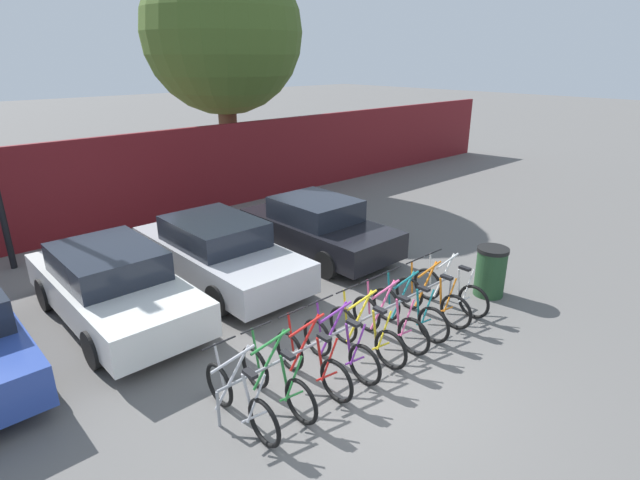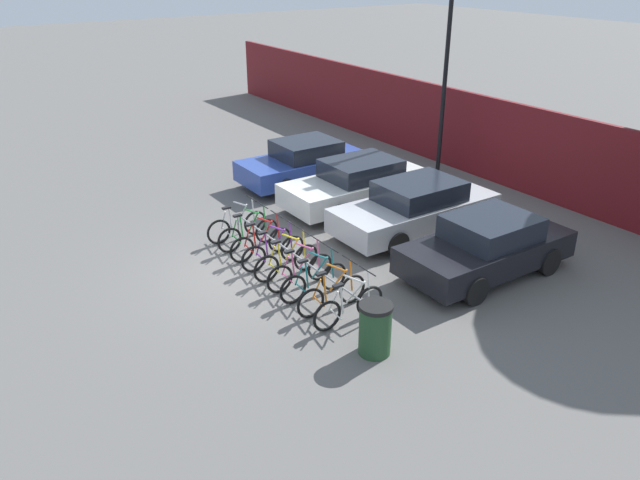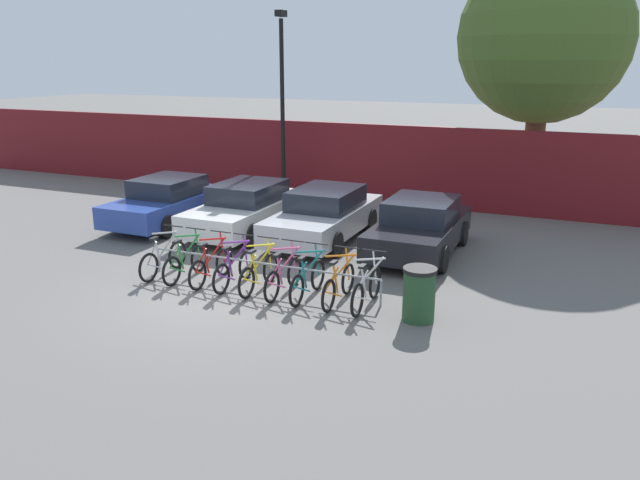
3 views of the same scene
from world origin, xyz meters
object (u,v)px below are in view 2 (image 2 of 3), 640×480
object	(u,v)px
bicycle_yellow	(287,261)
car_silver	(416,208)
bicycle_silver	(237,226)
car_white	(358,184)
bicycle_green	(248,234)
bicycle_pink	(300,271)
bicycle_teal	(314,281)
trash_bin	(375,329)
lamp_post	(446,69)
bike_rack	(291,254)
bicycle_red	(261,243)
car_blue	(304,163)
bicycle_white	(349,306)
bicycle_orange	(332,294)
car_black	(487,246)
bicycle_purple	(273,252)

from	to	relation	value
bicycle_yellow	car_silver	distance (m)	4.14
bicycle_silver	car_white	bearing A→B (deg)	90.95
bicycle_green	bicycle_pink	world-z (taller)	same
bicycle_teal	trash_bin	world-z (taller)	bicycle_teal
lamp_post	trash_bin	xyz separation A→B (m)	(6.90, -8.19, -2.94)
bike_rack	bicycle_red	world-z (taller)	bicycle_red
bicycle_green	bicycle_yellow	distance (m)	1.84
bicycle_red	bike_rack	bearing A→B (deg)	7.84
bicycle_silver	car_blue	size ratio (longest dim) A/B	0.41
bicycle_red	car_white	size ratio (longest dim) A/B	0.38
bicycle_pink	car_blue	xyz separation A→B (m)	(-5.69, 3.76, 0.31)
bicycle_silver	bicycle_yellow	bearing A→B (deg)	-0.58
bike_rack	bicycle_teal	world-z (taller)	bicycle_teal
bicycle_white	bicycle_orange	bearing A→B (deg)	178.69
bicycle_green	bicycle_pink	xyz separation A→B (m)	(2.43, 0.00, 0.00)
bicycle_silver	trash_bin	size ratio (longest dim) A/B	1.66
bicycle_green	bicycle_pink	size ratio (longest dim) A/B	1.00
car_black	bicycle_yellow	bearing A→B (deg)	-122.34
bike_rack	bicycle_white	world-z (taller)	bicycle_white
bicycle_silver	bicycle_yellow	xyz separation A→B (m)	(2.45, 0.00, 0.00)
bicycle_purple	bicycle_pink	size ratio (longest dim) A/B	1.00
bicycle_orange	car_blue	size ratio (longest dim) A/B	0.41
bicycle_purple	car_black	xyz separation A→B (m)	(3.05, 3.86, 0.31)
car_white	car_black	distance (m)	5.01
bicycle_red	car_silver	xyz separation A→B (m)	(0.95, 4.12, 0.31)
lamp_post	trash_bin	size ratio (longest dim) A/B	6.03
bicycle_teal	bicycle_purple	bearing A→B (deg)	177.05
bicycle_purple	bicycle_yellow	xyz separation A→B (m)	(0.60, 0.00, 0.00)
bike_rack	bicycle_pink	world-z (taller)	bicycle_pink
car_silver	lamp_post	distance (m)	5.71
bicycle_pink	lamp_post	xyz separation A→B (m)	(-3.98, 7.97, 3.08)
bicycle_red	bicycle_pink	xyz separation A→B (m)	(1.77, 0.00, 0.00)
bicycle_red	bicycle_teal	distance (m)	2.32
car_black	bicycle_green	bearing A→B (deg)	-138.00
bike_rack	bicycle_silver	xyz separation A→B (m)	(-2.43, -0.15, -0.13)
bicycle_yellow	trash_bin	xyz separation A→B (m)	(3.50, -0.22, 0.14)
bicycle_white	bicycle_red	bearing A→B (deg)	178.69
bicycle_white	lamp_post	size ratio (longest dim) A/B	0.28
bicycle_white	lamp_post	distance (m)	10.33
bicycle_orange	car_black	distance (m)	3.93
bicycle_purple	car_black	distance (m)	4.93
bicycle_yellow	bike_rack	bearing A→B (deg)	97.94
bicycle_pink	lamp_post	distance (m)	9.43
car_black	lamp_post	distance (m)	7.66
bicycle_pink	lamp_post	bearing A→B (deg)	115.31
bicycle_purple	bicycle_teal	world-z (taller)	same
trash_bin	car_black	bearing A→B (deg)	104.49
bicycle_teal	bicycle_white	world-z (taller)	same
car_white	bicycle_teal	bearing A→B (deg)	-47.18
bicycle_purple	car_silver	size ratio (longest dim) A/B	0.38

